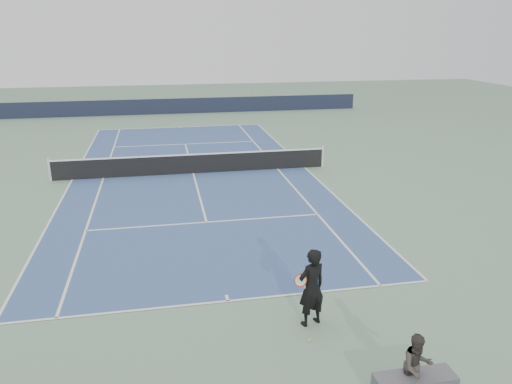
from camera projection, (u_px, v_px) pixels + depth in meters
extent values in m
plane|color=gray|center=(193.00, 174.00, 23.66)|extent=(80.00, 80.00, 0.00)
cube|color=#395387|center=(193.00, 173.00, 23.66)|extent=(10.97, 23.77, 0.01)
cylinder|color=silver|center=(49.00, 170.00, 22.33)|extent=(0.10, 0.10, 1.07)
cylinder|color=silver|center=(323.00, 156.00, 24.65)|extent=(0.10, 0.10, 1.07)
cube|color=black|center=(193.00, 164.00, 23.51)|extent=(12.80, 0.03, 0.90)
cube|color=white|center=(192.00, 154.00, 23.37)|extent=(12.80, 0.04, 0.06)
cube|color=black|center=(177.00, 106.00, 40.15)|extent=(30.00, 0.25, 1.20)
imported|color=black|center=(312.00, 287.00, 11.35)|extent=(0.84, 0.72, 1.89)
torus|color=#A62D0D|center=(301.00, 280.00, 11.18)|extent=(0.34, 0.18, 0.36)
cylinder|color=white|center=(301.00, 280.00, 11.18)|extent=(0.29, 0.14, 0.32)
cylinder|color=white|center=(305.00, 289.00, 11.31)|extent=(0.08, 0.13, 0.27)
sphere|color=#BDE32E|center=(309.00, 340.00, 10.97)|extent=(0.07, 0.07, 0.07)
imported|color=#3B342F|center=(417.00, 367.00, 9.09)|extent=(0.64, 0.51, 1.30)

